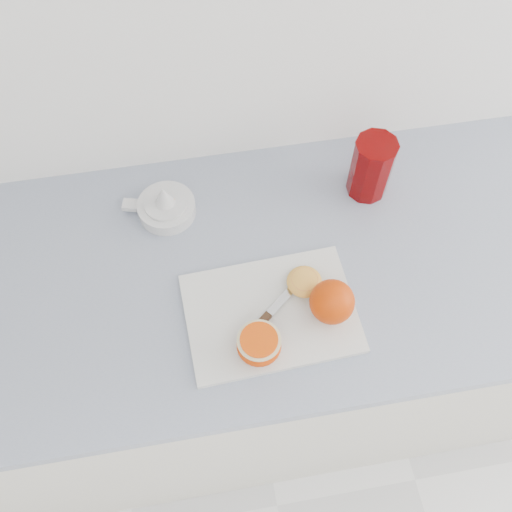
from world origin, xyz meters
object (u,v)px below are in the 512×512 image
object	(u,v)px
citrus_juicer	(166,206)
red_tumbler	(371,169)
half_orange	(259,345)
counter	(288,338)
cutting_board	(271,313)

from	to	relation	value
citrus_juicer	red_tumbler	size ratio (longest dim) A/B	1.07
half_orange	citrus_juicer	xyz separation A→B (m)	(-0.14, 0.35, -0.01)
counter	cutting_board	distance (m)	0.47
citrus_juicer	red_tumbler	bearing A→B (deg)	-1.45
counter	half_orange	xyz separation A→B (m)	(-0.12, -0.19, 0.48)
cutting_board	counter	bearing A→B (deg)	55.71
cutting_board	red_tumbler	bearing A→B (deg)	45.14
half_orange	counter	bearing A→B (deg)	58.50
cutting_board	red_tumbler	size ratio (longest dim) A/B	2.22
counter	cutting_board	world-z (taller)	cutting_board
cutting_board	red_tumbler	distance (m)	0.38
half_orange	citrus_juicer	size ratio (longest dim) A/B	0.53
cutting_board	citrus_juicer	xyz separation A→B (m)	(-0.18, 0.28, 0.02)
counter	half_orange	size ratio (longest dim) A/B	29.81
cutting_board	citrus_juicer	world-z (taller)	citrus_juicer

